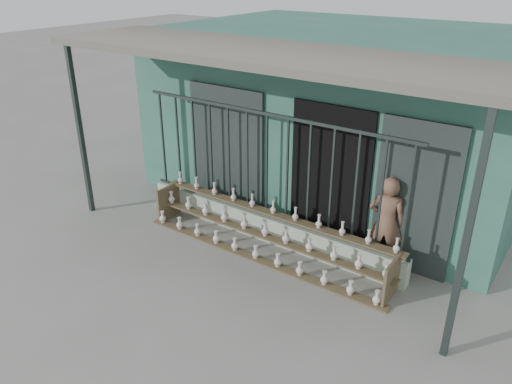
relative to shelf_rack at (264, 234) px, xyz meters
The scene contains 6 objects.
ground 0.99m from the shelf_rack, 105.28° to the right, with size 60.00×60.00×0.00m, color slate.
workshop_building 3.58m from the shelf_rack, 94.06° to the left, with size 7.40×6.60×3.21m.
parapet_wall 0.50m from the shelf_rack, 120.32° to the left, with size 5.00×0.20×0.45m, color #ADBFA4.
security_fence 1.10m from the shelf_rack, 120.32° to the left, with size 5.00×0.04×1.80m.
shelf_rack is the anchor object (origin of this frame).
elderly_woman 1.92m from the shelf_rack, 24.71° to the left, with size 0.55×0.36×1.52m, color brown.
Camera 1 is at (4.21, -4.91, 4.36)m, focal length 35.00 mm.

